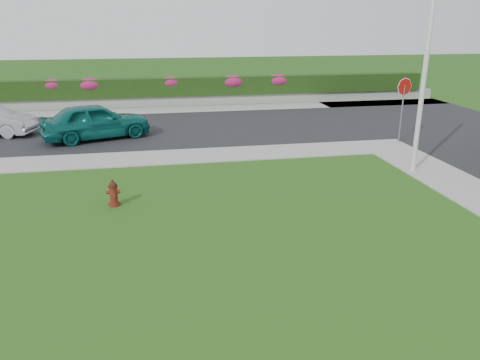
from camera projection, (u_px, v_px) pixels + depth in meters
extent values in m
plane|color=black|center=(279.00, 269.00, 9.87)|extent=(120.00, 120.00, 0.00)
cube|color=black|center=(99.00, 131.00, 22.02)|extent=(26.00, 8.00, 0.04)
cube|color=gray|center=(58.00, 163.00, 17.20)|extent=(24.00, 2.00, 0.04)
cube|color=gray|center=(385.00, 146.00, 19.45)|extent=(2.00, 2.00, 0.04)
cube|color=gray|center=(178.00, 110.00, 27.37)|extent=(34.00, 2.00, 0.04)
cube|color=gray|center=(176.00, 101.00, 28.67)|extent=(34.00, 0.40, 0.60)
cube|color=black|center=(176.00, 87.00, 28.49)|extent=(32.00, 0.90, 1.10)
cylinder|color=#4C160B|center=(114.00, 204.00, 13.27)|extent=(0.33, 0.33, 0.08)
cylinder|color=#4C160B|center=(114.00, 195.00, 13.17)|extent=(0.22, 0.22, 0.50)
cylinder|color=black|center=(113.00, 186.00, 13.09)|extent=(0.27, 0.27, 0.05)
sphere|color=black|center=(113.00, 185.00, 13.08)|extent=(0.22, 0.22, 0.22)
cylinder|color=black|center=(112.00, 181.00, 13.04)|extent=(0.07, 0.07, 0.07)
cylinder|color=#4C160B|center=(108.00, 192.00, 13.12)|extent=(0.10, 0.11, 0.11)
cylinder|color=#4C160B|center=(119.00, 192.00, 13.18)|extent=(0.10, 0.11, 0.11)
cylinder|color=#4C160B|center=(113.00, 196.00, 13.03)|extent=(0.15, 0.12, 0.14)
imported|color=#0B5954|center=(96.00, 121.00, 20.36)|extent=(4.96, 3.28, 1.57)
cylinder|color=silver|center=(425.00, 74.00, 15.21)|extent=(0.16, 0.16, 6.67)
cylinder|color=slate|center=(401.00, 115.00, 19.71)|extent=(0.06, 0.06, 2.43)
cylinder|color=#AA0F0B|center=(405.00, 87.00, 19.34)|extent=(0.69, 0.20, 0.71)
cylinder|color=white|center=(405.00, 87.00, 19.34)|extent=(0.73, 0.20, 0.75)
ellipsoid|color=#BE2060|center=(53.00, 85.00, 27.08)|extent=(1.32, 0.85, 0.66)
ellipsoid|color=#BE2060|center=(90.00, 85.00, 27.45)|extent=(1.51, 0.97, 0.75)
ellipsoid|color=#BE2060|center=(171.00, 82.00, 28.26)|extent=(1.34, 0.86, 0.67)
ellipsoid|color=#BE2060|center=(233.00, 82.00, 28.93)|extent=(1.56, 1.00, 0.78)
ellipsoid|color=#BE2060|center=(278.00, 80.00, 29.43)|extent=(1.49, 0.96, 0.75)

